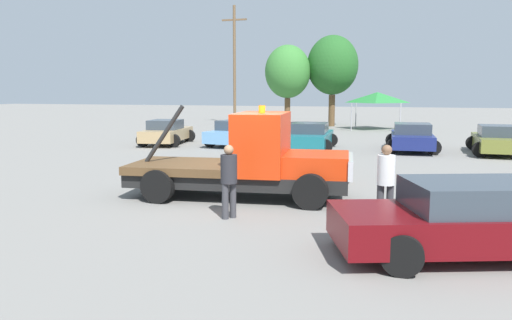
{
  "coord_description": "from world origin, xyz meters",
  "views": [
    {
      "loc": [
        4.28,
        -12.69,
        2.89
      ],
      "look_at": [
        0.5,
        0.0,
        1.05
      ],
      "focal_mm": 35.0,
      "sensor_mm": 36.0,
      "label": 1
    }
  ],
  "objects_px": {
    "tree_center": "(288,72)",
    "utility_pole": "(234,62)",
    "parked_car_skyblue": "(238,133)",
    "parked_car_teal": "(310,137)",
    "canopy_tent_green": "(377,97)",
    "parked_car_tan": "(167,132)",
    "parked_car_olive": "(499,140)",
    "person_at_hood": "(229,176)",
    "traffic_cone": "(343,175)",
    "parked_car_navy": "(412,137)",
    "tree_left": "(333,65)",
    "foreground_car": "(486,220)",
    "person_near_truck": "(386,178)",
    "tow_truck": "(252,162)"
  },
  "relations": [
    {
      "from": "canopy_tent_green",
      "to": "tree_left",
      "type": "height_order",
      "value": "tree_left"
    },
    {
      "from": "parked_car_teal",
      "to": "traffic_cone",
      "type": "xyz_separation_m",
      "value": [
        2.63,
        -8.54,
        -0.39
      ]
    },
    {
      "from": "parked_car_teal",
      "to": "utility_pole",
      "type": "xyz_separation_m",
      "value": [
        -9.74,
        16.83,
        4.65
      ]
    },
    {
      "from": "tree_center",
      "to": "traffic_cone",
      "type": "relative_size",
      "value": 11.93
    },
    {
      "from": "parked_car_olive",
      "to": "traffic_cone",
      "type": "distance_m",
      "value": 11.01
    },
    {
      "from": "parked_car_teal",
      "to": "traffic_cone",
      "type": "height_order",
      "value": "parked_car_teal"
    },
    {
      "from": "person_at_hood",
      "to": "tree_left",
      "type": "distance_m",
      "value": 30.92
    },
    {
      "from": "tow_truck",
      "to": "person_near_truck",
      "type": "relative_size",
      "value": 3.59
    },
    {
      "from": "parked_car_skyblue",
      "to": "parked_car_teal",
      "type": "xyz_separation_m",
      "value": [
        4.08,
        -0.96,
        0.0
      ]
    },
    {
      "from": "person_near_truck",
      "to": "person_at_hood",
      "type": "height_order",
      "value": "person_near_truck"
    },
    {
      "from": "person_near_truck",
      "to": "traffic_cone",
      "type": "bearing_deg",
      "value": -176.11
    },
    {
      "from": "parked_car_tan",
      "to": "canopy_tent_green",
      "type": "bearing_deg",
      "value": -45.24
    },
    {
      "from": "parked_car_skyblue",
      "to": "parked_car_teal",
      "type": "height_order",
      "value": "same"
    },
    {
      "from": "parked_car_tan",
      "to": "canopy_tent_green",
      "type": "xyz_separation_m",
      "value": [
        10.38,
        13.96,
        1.75
      ]
    },
    {
      "from": "parked_car_olive",
      "to": "traffic_cone",
      "type": "xyz_separation_m",
      "value": [
        -5.98,
        -9.23,
        -0.39
      ]
    },
    {
      "from": "person_near_truck",
      "to": "tree_center",
      "type": "xyz_separation_m",
      "value": [
        -8.86,
        28.7,
        3.41
      ]
    },
    {
      "from": "parked_car_olive",
      "to": "tree_center",
      "type": "relative_size",
      "value": 0.67
    },
    {
      "from": "person_near_truck",
      "to": "parked_car_navy",
      "type": "xyz_separation_m",
      "value": [
        0.71,
        14.14,
        -0.35
      ]
    },
    {
      "from": "parked_car_olive",
      "to": "canopy_tent_green",
      "type": "distance_m",
      "value": 14.99
    },
    {
      "from": "tow_truck",
      "to": "canopy_tent_green",
      "type": "bearing_deg",
      "value": 79.58
    },
    {
      "from": "tow_truck",
      "to": "parked_car_teal",
      "type": "distance_m",
      "value": 11.56
    },
    {
      "from": "tow_truck",
      "to": "parked_car_tan",
      "type": "height_order",
      "value": "tow_truck"
    },
    {
      "from": "parked_car_navy",
      "to": "tree_center",
      "type": "xyz_separation_m",
      "value": [
        -9.58,
        14.55,
        3.75
      ]
    },
    {
      "from": "person_at_hood",
      "to": "parked_car_teal",
      "type": "relative_size",
      "value": 0.36
    },
    {
      "from": "utility_pole",
      "to": "foreground_car",
      "type": "bearing_deg",
      "value": -63.88
    },
    {
      "from": "parked_car_tan",
      "to": "parked_car_teal",
      "type": "relative_size",
      "value": 0.96
    },
    {
      "from": "parked_car_teal",
      "to": "traffic_cone",
      "type": "distance_m",
      "value": 8.95
    },
    {
      "from": "tow_truck",
      "to": "tree_center",
      "type": "bearing_deg",
      "value": 94.84
    },
    {
      "from": "tree_center",
      "to": "parked_car_tan",
      "type": "bearing_deg",
      "value": -101.75
    },
    {
      "from": "utility_pole",
      "to": "person_at_hood",
      "type": "bearing_deg",
      "value": -71.23
    },
    {
      "from": "parked_car_tan",
      "to": "person_near_truck",
      "type": "bearing_deg",
      "value": -146.56
    },
    {
      "from": "parked_car_teal",
      "to": "tree_center",
      "type": "bearing_deg",
      "value": 14.15
    },
    {
      "from": "parked_car_skyblue",
      "to": "canopy_tent_green",
      "type": "distance_m",
      "value": 14.88
    },
    {
      "from": "tree_center",
      "to": "utility_pole",
      "type": "xyz_separation_m",
      "value": [
        -4.96,
        1.23,
        0.89
      ]
    },
    {
      "from": "parked_car_tan",
      "to": "parked_car_skyblue",
      "type": "height_order",
      "value": "same"
    },
    {
      "from": "canopy_tent_green",
      "to": "traffic_cone",
      "type": "relative_size",
      "value": 6.32
    },
    {
      "from": "tree_center",
      "to": "parked_car_navy",
      "type": "bearing_deg",
      "value": -56.65
    },
    {
      "from": "tree_left",
      "to": "traffic_cone",
      "type": "relative_size",
      "value": 13.35
    },
    {
      "from": "foreground_car",
      "to": "canopy_tent_green",
      "type": "height_order",
      "value": "canopy_tent_green"
    },
    {
      "from": "person_near_truck",
      "to": "utility_pole",
      "type": "distance_m",
      "value": 33.24
    },
    {
      "from": "parked_car_skyblue",
      "to": "traffic_cone",
      "type": "xyz_separation_m",
      "value": [
        6.71,
        -9.5,
        -0.39
      ]
    },
    {
      "from": "parked_car_navy",
      "to": "parked_car_skyblue",
      "type": "bearing_deg",
      "value": 88.68
    },
    {
      "from": "person_near_truck",
      "to": "parked_car_tan",
      "type": "height_order",
      "value": "person_near_truck"
    },
    {
      "from": "parked_car_skyblue",
      "to": "traffic_cone",
      "type": "height_order",
      "value": "parked_car_skyblue"
    },
    {
      "from": "foreground_car",
      "to": "person_near_truck",
      "type": "bearing_deg",
      "value": 113.98
    },
    {
      "from": "parked_car_navy",
      "to": "utility_pole",
      "type": "bearing_deg",
      "value": 40.77
    },
    {
      "from": "foreground_car",
      "to": "parked_car_teal",
      "type": "height_order",
      "value": "same"
    },
    {
      "from": "person_near_truck",
      "to": "tree_center",
      "type": "height_order",
      "value": "tree_center"
    },
    {
      "from": "parked_car_teal",
      "to": "canopy_tent_green",
      "type": "relative_size",
      "value": 1.35
    },
    {
      "from": "tree_left",
      "to": "foreground_car",
      "type": "bearing_deg",
      "value": -77.26
    }
  ]
}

